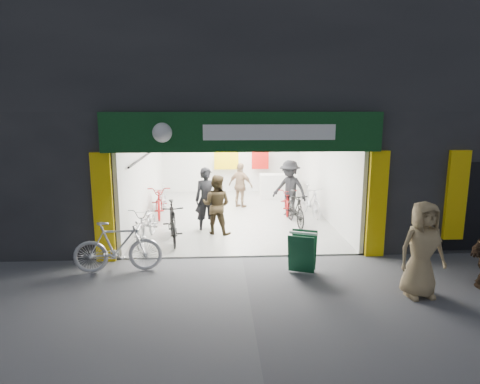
{
  "coord_description": "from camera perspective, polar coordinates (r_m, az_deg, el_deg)",
  "views": [
    {
      "loc": [
        -0.6,
        -9.89,
        3.65
      ],
      "look_at": [
        0.03,
        1.5,
        1.33
      ],
      "focal_mm": 32.0,
      "sensor_mm": 36.0,
      "label": 1
    }
  ],
  "objects": [
    {
      "name": "bike_left_back",
      "position": [
        14.98,
        -10.37,
        -0.96
      ],
      "size": [
        0.54,
        1.57,
        0.93
      ],
      "primitive_type": "imported",
      "rotation": [
        0.0,
        0.0,
        -0.06
      ],
      "color": "silver",
      "rests_on": "ground"
    },
    {
      "name": "parked_bike",
      "position": [
        9.88,
        -15.98,
        -7.05
      ],
      "size": [
        1.97,
        0.7,
        1.16
      ],
      "primitive_type": "imported",
      "rotation": [
        0.0,
        0.0,
        1.65
      ],
      "color": "silver",
      "rests_on": "ground"
    },
    {
      "name": "customer_d",
      "position": [
        15.28,
        0.08,
        0.84
      ],
      "size": [
        1.02,
        0.87,
        1.64
      ],
      "primitive_type": "imported",
      "rotation": [
        0.0,
        0.0,
        2.55
      ],
      "color": "#8F6F53",
      "rests_on": "ground"
    },
    {
      "name": "bike_right_back",
      "position": [
        14.42,
        9.34,
        -1.17
      ],
      "size": [
        0.77,
        1.8,
        1.05
      ],
      "primitive_type": "imported",
      "rotation": [
        0.0,
        0.0,
        0.16
      ],
      "color": "silver",
      "rests_on": "ground"
    },
    {
      "name": "bike_left_midfront",
      "position": [
        11.64,
        -8.98,
        -4.03
      ],
      "size": [
        0.82,
        1.93,
        1.12
      ],
      "primitive_type": "imported",
      "rotation": [
        0.0,
        0.0,
        0.16
      ],
      "color": "black",
      "rests_on": "ground"
    },
    {
      "name": "customer_c",
      "position": [
        14.2,
        6.63,
        0.44
      ],
      "size": [
        1.39,
        1.3,
        1.88
      ],
      "primitive_type": "imported",
      "rotation": [
        0.0,
        0.0,
        -0.66
      ],
      "color": "black",
      "rests_on": "ground"
    },
    {
      "name": "sandwich_board",
      "position": [
        9.64,
        8.33,
        -7.76
      ],
      "size": [
        0.74,
        0.75,
        0.89
      ],
      "rotation": [
        0.0,
        0.0,
        -0.37
      ],
      "color": "#104125",
      "rests_on": "ground"
    },
    {
      "name": "customer_b",
      "position": [
        12.15,
        -3.16,
        -1.75
      ],
      "size": [
        1.01,
        0.89,
        1.73
      ],
      "primitive_type": "imported",
      "rotation": [
        0.0,
        0.0,
        2.82
      ],
      "color": "#372A19",
      "rests_on": "ground"
    },
    {
      "name": "customer_a",
      "position": [
        12.51,
        -4.46,
        -1.02
      ],
      "size": [
        0.72,
        0.51,
        1.89
      ],
      "primitive_type": "imported",
      "rotation": [
        0.0,
        0.0,
        0.08
      ],
      "color": "black",
      "rests_on": "ground"
    },
    {
      "name": "ground",
      "position": [
        10.56,
        0.3,
        -8.7
      ],
      "size": [
        60.0,
        60.0,
        0.0
      ],
      "primitive_type": "plane",
      "color": "#56565B",
      "rests_on": "ground"
    },
    {
      "name": "pedestrian_near",
      "position": [
        8.93,
        23.12,
        -7.08
      ],
      "size": [
        0.98,
        0.7,
        1.89
      ],
      "primitive_type": "imported",
      "rotation": [
        0.0,
        0.0,
        0.11
      ],
      "color": "#9B835A",
      "rests_on": "ground"
    },
    {
      "name": "bike_left_front",
      "position": [
        11.84,
        -12.31,
        -4.12
      ],
      "size": [
        0.85,
        2.0,
        1.03
      ],
      "primitive_type": "imported",
      "rotation": [
        0.0,
        0.0,
        -0.09
      ],
      "color": "#B3B3B8",
      "rests_on": "ground"
    },
    {
      "name": "bike_left_midback",
      "position": [
        14.47,
        -10.63,
        -1.12
      ],
      "size": [
        0.92,
        2.1,
        1.07
      ],
      "primitive_type": "imported",
      "rotation": [
        0.0,
        0.0,
        0.1
      ],
      "color": "maroon",
      "rests_on": "ground"
    },
    {
      "name": "bike_right_front",
      "position": [
        13.23,
        7.39,
        -2.21
      ],
      "size": [
        0.68,
        1.81,
        1.06
      ],
      "primitive_type": "imported",
      "rotation": [
        0.0,
        0.0,
        0.1
      ],
      "color": "black",
      "rests_on": "ground"
    },
    {
      "name": "bike_right_mid",
      "position": [
        14.73,
        6.3,
        -1.08
      ],
      "size": [
        0.82,
        1.8,
        0.91
      ],
      "primitive_type": "imported",
      "rotation": [
        0.0,
        0.0,
        -0.13
      ],
      "color": "maroon",
      "rests_on": "ground"
    },
    {
      "name": "building",
      "position": [
        14.97,
        2.72,
        14.04
      ],
      "size": [
        17.0,
        10.27,
        8.0
      ],
      "color": "#232326",
      "rests_on": "ground"
    }
  ]
}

